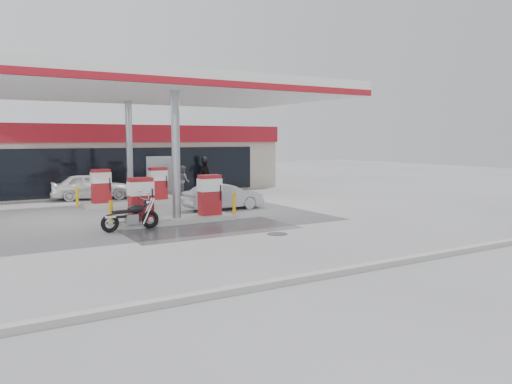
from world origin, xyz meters
TOP-DOWN VIEW (x-y plane):
  - ground at (0.00, 0.00)m, footprint 90.00×90.00m
  - wet_patch at (0.50, 0.00)m, footprint 6.00×3.00m
  - drain_cover at (2.00, -2.00)m, footprint 0.70×0.70m
  - kerb at (0.00, -7.00)m, footprint 28.00×0.25m
  - store_building at (0.01, 15.94)m, footprint 22.00×8.22m
  - canopy at (0.00, 5.00)m, footprint 16.00×10.02m
  - pump_island_near at (0.00, 2.00)m, footprint 5.14×1.30m
  - pump_island_far at (0.00, 8.00)m, footprint 5.14×1.30m
  - parked_motorcycle at (-2.00, 1.21)m, footprint 2.11×0.81m
  - sedan_white at (-1.12, 11.20)m, footprint 4.34×2.38m
  - attendant at (3.82, 10.60)m, footprint 0.65×0.83m
  - hatchback_silver at (3.14, 4.20)m, footprint 3.67×1.42m
  - biker_walking at (5.51, 11.34)m, footprint 1.24×1.11m

SIDE VIEW (x-z plane):
  - ground at x=0.00m, z-range 0.00..0.00m
  - wet_patch at x=0.50m, z-range 0.00..0.00m
  - drain_cover at x=2.00m, z-range 0.00..0.01m
  - kerb at x=0.00m, z-range 0.00..0.15m
  - parked_motorcycle at x=-2.00m, z-range -0.06..1.02m
  - hatchback_silver at x=3.14m, z-range 0.00..1.19m
  - sedan_white at x=-1.12m, z-range 0.00..1.40m
  - pump_island_near at x=0.00m, z-range -0.18..1.60m
  - pump_island_far at x=0.00m, z-range -0.18..1.60m
  - attendant at x=3.82m, z-range 0.00..1.69m
  - biker_walking at x=5.51m, z-range 0.00..2.02m
  - store_building at x=0.01m, z-range 0.01..4.01m
  - canopy at x=0.00m, z-range 2.51..8.02m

